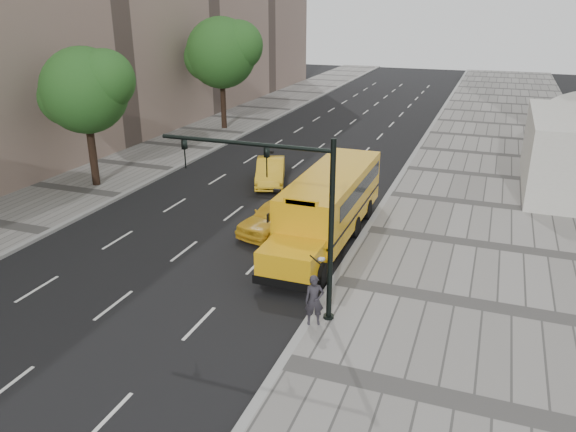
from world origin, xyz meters
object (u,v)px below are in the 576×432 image
(school_bus, at_px, (330,201))
(taxi_near, at_px, (277,216))
(taxi_far, at_px, (271,172))
(pedestrian, at_px, (314,300))
(traffic_signal, at_px, (290,205))
(tree_c, at_px, (222,52))
(tree_b, at_px, (86,90))

(school_bus, distance_m, taxi_near, 2.70)
(school_bus, xyz_separation_m, taxi_far, (-5.59, 6.48, -1.01))
(taxi_far, relative_size, pedestrian, 2.59)
(school_bus, bearing_deg, traffic_signal, -84.51)
(taxi_near, bearing_deg, traffic_signal, -49.08)
(school_bus, bearing_deg, taxi_far, 130.79)
(tree_c, distance_m, traffic_signal, 30.69)
(tree_c, xyz_separation_m, traffic_signal, (15.58, -26.35, -2.26))
(school_bus, xyz_separation_m, taxi_near, (-2.50, -0.26, -0.98))
(taxi_near, xyz_separation_m, taxi_far, (-3.09, 6.74, -0.03))
(tree_b, xyz_separation_m, taxi_near, (12.41, -2.59, -4.88))
(tree_b, distance_m, school_bus, 15.59)
(tree_b, bearing_deg, tree_c, 89.94)
(tree_b, height_order, traffic_signal, tree_b)
(tree_b, distance_m, pedestrian, 20.00)
(taxi_near, distance_m, traffic_signal, 8.32)
(tree_c, height_order, taxi_near, tree_c)
(school_bus, relative_size, traffic_signal, 1.81)
(tree_b, bearing_deg, traffic_signal, -31.40)
(tree_b, relative_size, taxi_near, 1.74)
(taxi_near, bearing_deg, tree_b, -175.61)
(tree_b, height_order, taxi_near, tree_b)
(taxi_far, height_order, traffic_signal, traffic_signal)
(taxi_near, relative_size, taxi_far, 1.00)
(pedestrian, bearing_deg, traffic_signal, 128.65)
(traffic_signal, bearing_deg, tree_b, 148.60)
(taxi_far, height_order, pedestrian, pedestrian)
(school_bus, distance_m, traffic_signal, 7.59)
(tree_b, bearing_deg, school_bus, -8.89)
(taxi_far, bearing_deg, tree_b, -175.45)
(taxi_near, xyz_separation_m, traffic_signal, (3.19, -6.93, 3.31))
(pedestrian, height_order, traffic_signal, traffic_signal)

